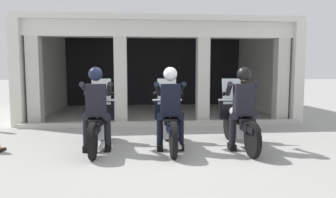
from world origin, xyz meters
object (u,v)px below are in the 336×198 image
police_officer_center (170,101)px  motorcycle_right (238,121)px  police_officer_left (96,102)px  motorcycle_center (169,122)px  motorcycle_left (99,122)px  police_officer_right (243,101)px

police_officer_center → motorcycle_right: police_officer_center is taller
police_officer_left → motorcycle_center: (1.38, 0.22, -0.44)m
police_officer_left → motorcycle_right: size_ratio=0.78×
motorcycle_left → motorcycle_center: bearing=-11.6°
motorcycle_center → motorcycle_right: 1.38m
motorcycle_left → police_officer_left: size_ratio=1.29×
motorcycle_left → motorcycle_right: bearing=-12.3°
police_officer_left → police_officer_center: (1.38, -0.06, 0.00)m
motorcycle_left → police_officer_left: police_officer_left is taller
motorcycle_left → motorcycle_center: size_ratio=1.00×
motorcycle_right → police_officer_right: (-0.00, -0.28, 0.44)m
motorcycle_left → motorcycle_center: same height
motorcycle_left → motorcycle_center: 1.38m
motorcycle_center → police_officer_center: 0.52m
motorcycle_left → motorcycle_right: size_ratio=1.00×
motorcycle_center → police_officer_center: (-0.00, -0.28, 0.44)m
motorcycle_left → police_officer_center: (1.38, -0.34, 0.44)m
police_officer_left → police_officer_right: same height
police_officer_center → motorcycle_right: size_ratio=0.78×
motorcycle_center → police_officer_right: 1.50m
motorcycle_right → motorcycle_center: bearing=169.0°
police_officer_left → motorcycle_center: size_ratio=0.78×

